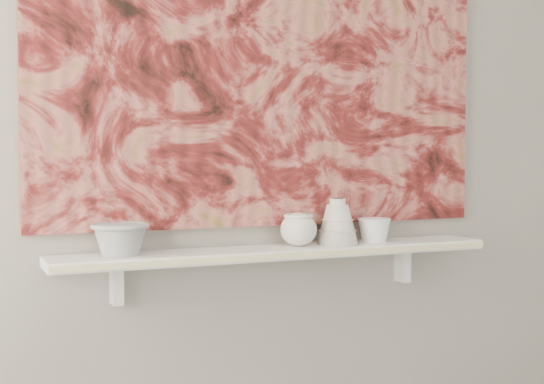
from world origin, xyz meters
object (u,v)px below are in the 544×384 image
shelf (280,252)px  cup_cream (298,229)px  bowl_white (374,230)px  painting (269,50)px  bowl_grey (120,239)px  bell_vessel (337,221)px

shelf → cup_cream: 0.09m
bowl_white → shelf: bearing=180.0°
bowl_white → cup_cream: bearing=180.0°
painting → bowl_white: size_ratio=13.82×
bowl_grey → cup_cream: size_ratio=1.45×
shelf → bowl_white: 0.34m
shelf → painting: painting is taller
shelf → bell_vessel: bell_vessel is taller
bowl_grey → bowl_white: (0.83, 0.00, -0.01)m
painting → cup_cream: size_ratio=13.25×
cup_cream → bowl_grey: bearing=180.0°
painting → bowl_white: (0.34, -0.08, -0.57)m
bowl_grey → bowl_white: size_ratio=1.52×
bowl_grey → bowl_white: 0.83m
painting → bell_vessel: bearing=-21.9°
shelf → painting: size_ratio=0.93×
shelf → bowl_white: size_ratio=12.90×
painting → bell_vessel: painting is taller
bell_vessel → bowl_white: size_ratio=1.34×
bowl_grey → bowl_white: bowl_grey is taller
cup_cream → bell_vessel: bell_vessel is taller
painting → bowl_grey: size_ratio=9.12×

